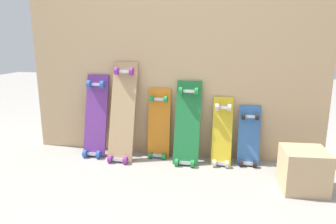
% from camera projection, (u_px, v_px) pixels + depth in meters
% --- Properties ---
extents(ground_plane, '(12.00, 12.00, 0.00)m').
position_uv_depth(ground_plane, '(170.00, 156.00, 2.70)').
color(ground_plane, '#9E9991').
extents(plywood_wall_panel, '(2.52, 0.04, 1.72)m').
position_uv_depth(plywood_wall_panel, '(171.00, 56.00, 2.57)').
color(plywood_wall_panel, tan).
rests_on(plywood_wall_panel, ground).
extents(skateboard_purple, '(0.20, 0.26, 0.76)m').
position_uv_depth(skateboard_purple, '(96.00, 119.00, 2.69)').
color(skateboard_purple, '#6B338C').
rests_on(skateboard_purple, ground).
extents(skateboard_natural, '(0.21, 0.32, 0.88)m').
position_uv_depth(skateboard_natural, '(122.00, 115.00, 2.59)').
color(skateboard_natural, tan).
rests_on(skateboard_natural, ground).
extents(skateboard_orange, '(0.19, 0.16, 0.66)m').
position_uv_depth(skateboard_orange, '(159.00, 127.00, 2.64)').
color(skateboard_orange, orange).
rests_on(skateboard_orange, ground).
extents(skateboard_green, '(0.21, 0.28, 0.73)m').
position_uv_depth(skateboard_green, '(187.00, 127.00, 2.52)').
color(skateboard_green, '#1E7238').
rests_on(skateboard_green, ground).
extents(skateboard_yellow, '(0.16, 0.23, 0.61)m').
position_uv_depth(skateboard_yellow, '(222.00, 135.00, 2.50)').
color(skateboard_yellow, gold).
rests_on(skateboard_yellow, ground).
extents(skateboard_blue, '(0.17, 0.18, 0.55)m').
position_uv_depth(skateboard_blue, '(249.00, 140.00, 2.49)').
color(skateboard_blue, '#386BAD').
rests_on(skateboard_blue, ground).
extents(wooden_crate, '(0.30, 0.30, 0.28)m').
position_uv_depth(wooden_crate, '(303.00, 170.00, 2.07)').
color(wooden_crate, tan).
rests_on(wooden_crate, ground).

